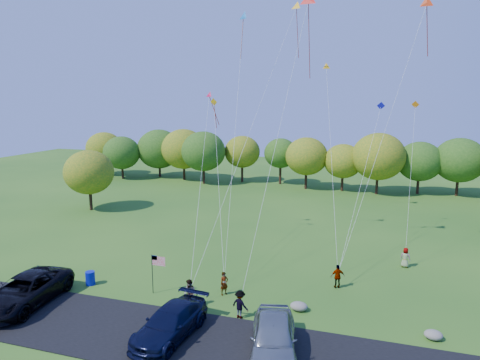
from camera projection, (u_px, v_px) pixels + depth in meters
The scene contains 17 objects.
ground at pixel (214, 307), 26.26m from camera, with size 140.00×140.00×0.00m, color #285919.
asphalt_lane at pixel (188, 341), 22.49m from camera, with size 44.00×6.00×0.06m, color black.
treeline at pixel (291, 156), 60.13m from camera, with size 75.89×27.94×8.50m.
minivan_dark at pixel (25, 291), 26.28m from camera, with size 3.01×6.54×1.82m, color black.
minivan_navy at pixel (170, 323), 22.69m from camera, with size 2.23×5.48×1.59m, color black.
minivan_silver at pixel (274, 337), 21.03m from camera, with size 2.24×5.57×1.90m, color gray.
flyer_a at pixel (224, 283), 27.78m from camera, with size 0.56×0.37×1.55m, color #4C4C59.
flyer_b at pixel (190, 294), 26.08m from camera, with size 0.86×0.67×1.76m, color #4C4C59.
flyer_c at pixel (240, 304), 24.80m from camera, with size 1.08×0.62×1.68m, color #4C4C59.
flyer_d at pixel (338, 276), 28.78m from camera, with size 0.96×0.40×1.63m, color #4C4C59.
flyer_e at pixel (405, 258), 32.39m from camera, with size 0.75×0.49×1.53m, color #4C4C59.
park_bench at pixel (47, 273), 30.06m from camera, with size 1.79×0.57×0.99m.
trash_barrel at pixel (90, 278), 29.36m from camera, with size 0.62×0.62×0.94m, color #0B15A6.
flag_assembly at pixel (156, 265), 27.69m from camera, with size 0.98×0.64×2.65m.
boulder_near at pixel (299, 306), 25.77m from camera, with size 1.06×0.83×0.53m, color gray.
boulder_far at pixel (433, 335), 22.66m from camera, with size 0.96×0.80×0.50m, color gray.
kites_aloft at pixel (312, 25), 34.32m from camera, with size 18.21×10.36×10.13m.
Camera 1 is at (8.72, -22.82, 12.50)m, focal length 32.00 mm.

